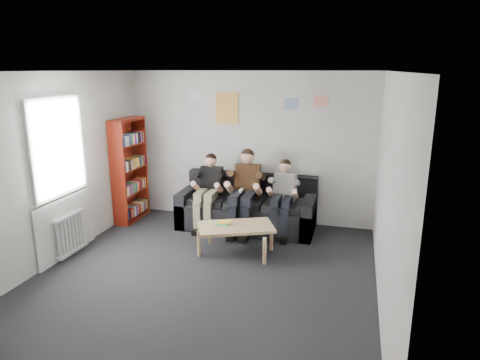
# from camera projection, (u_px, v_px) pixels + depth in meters

# --- Properties ---
(room_shell) EXTENTS (5.00, 5.00, 5.00)m
(room_shell) POSITION_uv_depth(u_px,v_px,m) (200.00, 182.00, 5.38)
(room_shell) COLOR black
(room_shell) RESTS_ON ground
(sofa) EXTENTS (2.35, 0.96, 0.91)m
(sofa) POSITION_uv_depth(u_px,v_px,m) (247.00, 209.00, 7.53)
(sofa) COLOR black
(sofa) RESTS_ON ground
(bookshelf) EXTENTS (0.28, 0.85, 1.88)m
(bookshelf) POSITION_uv_depth(u_px,v_px,m) (130.00, 170.00, 7.79)
(bookshelf) COLOR maroon
(bookshelf) RESTS_ON ground
(coffee_table) EXTENTS (1.11, 0.61, 0.45)m
(coffee_table) POSITION_uv_depth(u_px,v_px,m) (236.00, 229.00, 6.43)
(coffee_table) COLOR #DBAF7E
(coffee_table) RESTS_ON ground
(game_cases) EXTENTS (0.24, 0.21, 0.05)m
(game_cases) POSITION_uv_depth(u_px,v_px,m) (222.00, 223.00, 6.44)
(game_cases) COLOR silver
(game_cases) RESTS_ON coffee_table
(person_left) EXTENTS (0.37, 0.80, 1.30)m
(person_left) POSITION_uv_depth(u_px,v_px,m) (208.00, 191.00, 7.43)
(person_left) COLOR black
(person_left) RESTS_ON sofa
(person_middle) EXTENTS (0.43, 0.92, 1.42)m
(person_middle) POSITION_uv_depth(u_px,v_px,m) (244.00, 192.00, 7.24)
(person_middle) COLOR #442916
(person_middle) RESTS_ON sofa
(person_right) EXTENTS (0.36, 0.77, 1.28)m
(person_right) POSITION_uv_depth(u_px,v_px,m) (283.00, 198.00, 7.09)
(person_right) COLOR white
(person_right) RESTS_ON sofa
(radiator) EXTENTS (0.10, 0.64, 0.60)m
(radiator) POSITION_uv_depth(u_px,v_px,m) (71.00, 233.00, 6.37)
(radiator) COLOR silver
(radiator) RESTS_ON ground
(window) EXTENTS (0.05, 1.30, 2.36)m
(window) POSITION_uv_depth(u_px,v_px,m) (62.00, 189.00, 6.22)
(window) COLOR white
(window) RESTS_ON room_shell
(poster_large) EXTENTS (0.42, 0.01, 0.55)m
(poster_large) POSITION_uv_depth(u_px,v_px,m) (227.00, 108.00, 7.63)
(poster_large) COLOR gold
(poster_large) RESTS_ON room_shell
(poster_blue) EXTENTS (0.25, 0.01, 0.20)m
(poster_blue) POSITION_uv_depth(u_px,v_px,m) (291.00, 104.00, 7.31)
(poster_blue) COLOR #3874C1
(poster_blue) RESTS_ON room_shell
(poster_pink) EXTENTS (0.22, 0.01, 0.18)m
(poster_pink) POSITION_uv_depth(u_px,v_px,m) (321.00, 101.00, 7.17)
(poster_pink) COLOR #E347AE
(poster_pink) RESTS_ON room_shell
(poster_sign) EXTENTS (0.20, 0.01, 0.14)m
(poster_sign) POSITION_uv_depth(u_px,v_px,m) (195.00, 96.00, 7.74)
(poster_sign) COLOR white
(poster_sign) RESTS_ON room_shell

